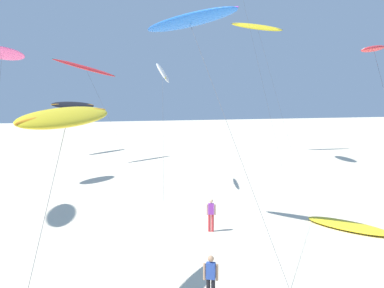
# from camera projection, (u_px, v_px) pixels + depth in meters

# --- Properties ---
(flying_kite_0) EXTENTS (7.26, 5.25, 16.99)m
(flying_kite_0) POSITION_uv_depth(u_px,v_px,m) (257.00, 27.00, 61.66)
(flying_kite_0) COLOR yellow
(flying_kite_0) RESTS_ON ground
(flying_kite_1) EXTENTS (2.69, 7.09, 10.14)m
(flying_kite_1) POSITION_uv_depth(u_px,v_px,m) (163.00, 73.00, 36.40)
(flying_kite_1) COLOR white
(flying_kite_1) RESTS_ON ground
(flying_kite_3) EXTENTS (7.25, 11.97, 6.84)m
(flying_kite_3) POSITION_uv_depth(u_px,v_px,m) (74.00, 105.00, 61.40)
(flying_kite_3) COLOR black
(flying_kite_3) RESTS_ON ground
(flying_kite_4) EXTENTS (7.08, 10.68, 11.53)m
(flying_kite_4) POSITION_uv_depth(u_px,v_px,m) (374.00, 49.00, 36.95)
(flying_kite_4) COLOR red
(flying_kite_4) RESTS_ON ground
(flying_kite_5) EXTENTS (4.27, 6.57, 6.83)m
(flying_kite_5) POSITION_uv_depth(u_px,v_px,m) (67.00, 117.00, 15.63)
(flying_kite_5) COLOR yellow
(flying_kite_5) RESTS_ON ground
(flying_kite_6) EXTENTS (4.59, 5.12, 11.25)m
(flying_kite_6) POSITION_uv_depth(u_px,v_px,m) (2.00, 53.00, 37.77)
(flying_kite_6) COLOR #EA5193
(flying_kite_6) RESTS_ON ground
(flying_kite_8) EXTENTS (3.72, 11.65, 11.40)m
(flying_kite_8) POSITION_uv_depth(u_px,v_px,m) (189.00, 20.00, 24.00)
(flying_kite_8) COLOR blue
(flying_kite_8) RESTS_ON ground
(flying_kite_9) EXTENTS (8.09, 6.51, 11.42)m
(flying_kite_9) POSITION_uv_depth(u_px,v_px,m) (86.00, 68.00, 52.35)
(flying_kite_9) COLOR red
(flying_kite_9) RESTS_ON ground
(grounded_kite_1) EXTENTS (3.15, 5.21, 0.31)m
(grounded_kite_1) POSITION_uv_depth(u_px,v_px,m) (348.00, 226.00, 25.53)
(grounded_kite_1) COLOR yellow
(grounded_kite_1) RESTS_ON ground
(person_near_left) EXTENTS (0.47, 0.31, 1.73)m
(person_near_left) POSITION_uv_depth(u_px,v_px,m) (211.00, 214.00, 24.88)
(person_near_left) COLOR red
(person_near_left) RESTS_ON ground
(person_mid_field) EXTENTS (0.44, 0.33, 1.70)m
(person_mid_field) POSITION_uv_depth(u_px,v_px,m) (211.00, 278.00, 15.92)
(person_mid_field) COLOR black
(person_mid_field) RESTS_ON ground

